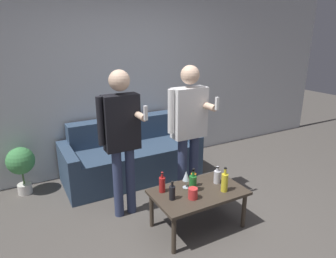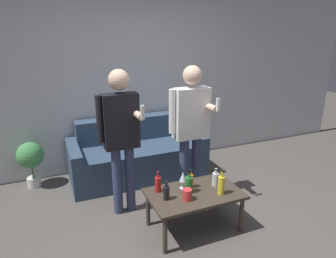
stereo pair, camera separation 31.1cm
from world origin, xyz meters
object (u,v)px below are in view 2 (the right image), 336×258
at_px(coffee_table, 194,197).
at_px(couch, 137,155).
at_px(person_standing_right, 191,124).
at_px(person_standing_left, 121,131).
at_px(bottle_orange, 221,185).

bearing_deg(coffee_table, couch, 96.52).
height_order(coffee_table, person_standing_right, person_standing_right).
xyz_separation_m(coffee_table, person_standing_left, (-0.58, 0.59, 0.59)).
relative_size(bottle_orange, person_standing_right, 0.16).
height_order(couch, bottle_orange, couch).
bearing_deg(bottle_orange, person_standing_right, 88.96).
xyz_separation_m(couch, person_standing_right, (0.40, -0.85, 0.66)).
distance_m(bottle_orange, person_standing_right, 0.83).
bearing_deg(person_standing_right, bottle_orange, -91.04).
bearing_deg(couch, coffee_table, -83.48).
distance_m(couch, bottle_orange, 1.62).
height_order(couch, person_standing_left, person_standing_left).
distance_m(bottle_orange, person_standing_left, 1.16).
bearing_deg(coffee_table, bottle_orange, -28.61).
relative_size(couch, person_standing_right, 1.14).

